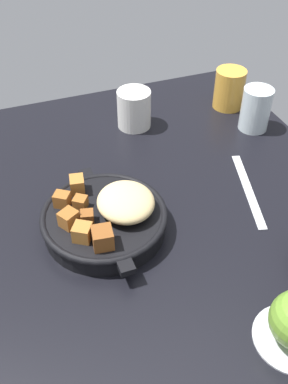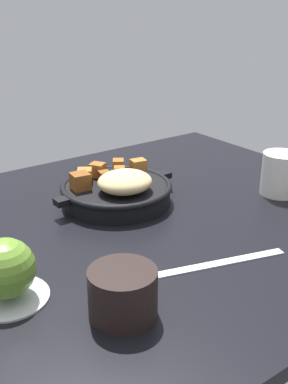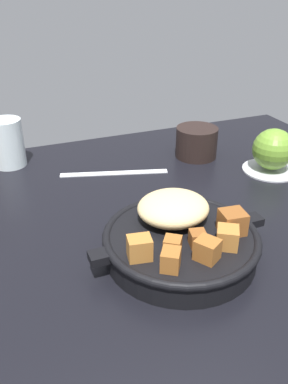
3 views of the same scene
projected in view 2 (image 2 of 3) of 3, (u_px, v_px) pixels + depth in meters
The scene contains 7 objects.
ground_plane at pixel (136, 229), 86.65cm from camera, with size 99.02×78.74×2.40cm, color black.
cast_iron_skillet at pixel (117, 189), 93.08cm from camera, with size 26.09×21.81×7.67cm.
saucer_plate at pixel (9, 296), 64.69cm from camera, with size 11.04×11.04×0.60cm, color #B7BABF.
red_apple at pixel (5, 268), 63.02cm from camera, with size 8.15×8.15×8.15cm, color olive.
butter_knife at pixel (222, 262), 73.15cm from camera, with size 21.36×1.60×0.36cm, color silver.
ceramic_mug_white at pixel (280, 174), 97.07cm from camera, with size 7.56×7.56×8.67cm, color silver.
coffee_mug_dark at pixel (123, 293), 60.26cm from camera, with size 8.87×8.87×6.50cm, color black.
Camera 2 is at (44.50, 63.49, 38.08)cm, focal length 44.88 mm.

